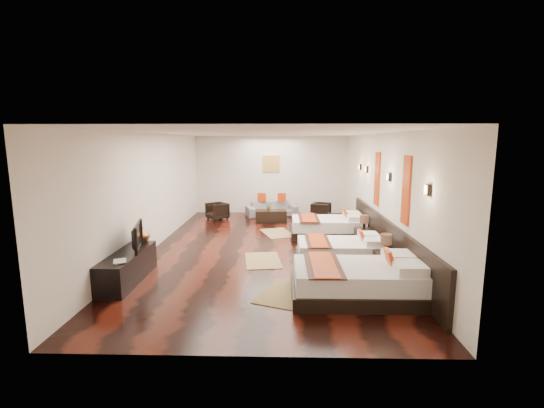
{
  "coord_description": "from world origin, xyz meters",
  "views": [
    {
      "loc": [
        0.39,
        -9.02,
        2.61
      ],
      "look_at": [
        0.15,
        0.07,
        1.1
      ],
      "focal_mm": 25.04,
      "sensor_mm": 36.0,
      "label": 1
    }
  ],
  "objects_px": {
    "tv": "(133,236)",
    "table_plant": "(269,207)",
    "nightstand_a": "(385,260)",
    "book": "(113,262)",
    "bed_mid": "(342,251)",
    "coffee_table": "(271,216)",
    "armchair_left": "(217,211)",
    "bed_near": "(359,281)",
    "nightstand_b": "(364,235)",
    "armchair_right": "(321,211)",
    "sofa": "(272,209)",
    "tv_console": "(128,267)",
    "bed_far": "(329,227)",
    "figurine": "(142,234)"
  },
  "relations": [
    {
      "from": "bed_mid",
      "to": "tv_console",
      "type": "xyz_separation_m",
      "value": [
        -4.19,
        -1.23,
        0.03
      ]
    },
    {
      "from": "bed_near",
      "to": "coffee_table",
      "type": "distance_m",
      "value": 6.17
    },
    {
      "from": "bed_far",
      "to": "tv_console",
      "type": "xyz_separation_m",
      "value": [
        -4.2,
        -3.53,
        0.01
      ]
    },
    {
      "from": "nightstand_a",
      "to": "book",
      "type": "xyz_separation_m",
      "value": [
        -4.95,
        -1.09,
        0.28
      ]
    },
    {
      "from": "sofa",
      "to": "bed_near",
      "type": "bearing_deg",
      "value": -95.35
    },
    {
      "from": "bed_far",
      "to": "figurine",
      "type": "xyz_separation_m",
      "value": [
        -4.2,
        -2.71,
        0.44
      ]
    },
    {
      "from": "book",
      "to": "table_plant",
      "type": "relative_size",
      "value": 1.18
    },
    {
      "from": "bed_far",
      "to": "nightstand_a",
      "type": "xyz_separation_m",
      "value": [
        0.75,
        -3.02,
        0.02
      ]
    },
    {
      "from": "nightstand_a",
      "to": "bed_far",
      "type": "bearing_deg",
      "value": 103.95
    },
    {
      "from": "coffee_table",
      "to": "book",
      "type": "bearing_deg",
      "value": -113.32
    },
    {
      "from": "nightstand_a",
      "to": "tv",
      "type": "xyz_separation_m",
      "value": [
        -4.89,
        -0.28,
        0.52
      ]
    },
    {
      "from": "bed_far",
      "to": "table_plant",
      "type": "height_order",
      "value": "bed_far"
    },
    {
      "from": "bed_mid",
      "to": "bed_near",
      "type": "bearing_deg",
      "value": -89.88
    },
    {
      "from": "bed_far",
      "to": "sofa",
      "type": "bearing_deg",
      "value": 120.25
    },
    {
      "from": "tv",
      "to": "coffee_table",
      "type": "bearing_deg",
      "value": -39.87
    },
    {
      "from": "figurine",
      "to": "armchair_right",
      "type": "relative_size",
      "value": 0.5
    },
    {
      "from": "armchair_left",
      "to": "coffee_table",
      "type": "xyz_separation_m",
      "value": [
        1.82,
        -0.42,
        -0.09
      ]
    },
    {
      "from": "bed_far",
      "to": "figurine",
      "type": "distance_m",
      "value": 5.01
    },
    {
      "from": "armchair_right",
      "to": "table_plant",
      "type": "relative_size",
      "value": 2.58
    },
    {
      "from": "armchair_right",
      "to": "figurine",
      "type": "bearing_deg",
      "value": 158.74
    },
    {
      "from": "sofa",
      "to": "coffee_table",
      "type": "bearing_deg",
      "value": -108.68
    },
    {
      "from": "bed_mid",
      "to": "bed_far",
      "type": "height_order",
      "value": "bed_far"
    },
    {
      "from": "bed_near",
      "to": "nightstand_b",
      "type": "xyz_separation_m",
      "value": [
        0.75,
        3.15,
        -0.01
      ]
    },
    {
      "from": "bed_near",
      "to": "sofa",
      "type": "relative_size",
      "value": 1.25
    },
    {
      "from": "bed_mid",
      "to": "tv_console",
      "type": "relative_size",
      "value": 1.06
    },
    {
      "from": "bed_far",
      "to": "armchair_right",
      "type": "bearing_deg",
      "value": 89.24
    },
    {
      "from": "table_plant",
      "to": "bed_far",
      "type": "bearing_deg",
      "value": -45.95
    },
    {
      "from": "tv",
      "to": "table_plant",
      "type": "distance_m",
      "value": 5.63
    },
    {
      "from": "tv_console",
      "to": "coffee_table",
      "type": "distance_m",
      "value": 5.89
    },
    {
      "from": "coffee_table",
      "to": "armchair_right",
      "type": "bearing_deg",
      "value": 19.06
    },
    {
      "from": "coffee_table",
      "to": "table_plant",
      "type": "relative_size",
      "value": 4.21
    },
    {
      "from": "tv",
      "to": "sofa",
      "type": "distance_m",
      "value": 6.64
    },
    {
      "from": "armchair_right",
      "to": "nightstand_a",
      "type": "bearing_deg",
      "value": -153.89
    },
    {
      "from": "figurine",
      "to": "book",
      "type": "bearing_deg",
      "value": -90.0
    },
    {
      "from": "bed_far",
      "to": "tv",
      "type": "distance_m",
      "value": 5.32
    },
    {
      "from": "nightstand_b",
      "to": "coffee_table",
      "type": "bearing_deg",
      "value": 130.71
    },
    {
      "from": "bed_mid",
      "to": "armchair_left",
      "type": "distance_m",
      "value": 5.7
    },
    {
      "from": "tv",
      "to": "figurine",
      "type": "height_order",
      "value": "tv"
    },
    {
      "from": "bed_far",
      "to": "sofa",
      "type": "distance_m",
      "value": 3.28
    },
    {
      "from": "table_plant",
      "to": "nightstand_a",
      "type": "bearing_deg",
      "value": -62.73
    },
    {
      "from": "bed_near",
      "to": "sofa",
      "type": "xyz_separation_m",
      "value": [
        -1.66,
        6.99,
        -0.03
      ]
    },
    {
      "from": "bed_near",
      "to": "book",
      "type": "height_order",
      "value": "bed_near"
    },
    {
      "from": "bed_mid",
      "to": "coffee_table",
      "type": "relative_size",
      "value": 1.9
    },
    {
      "from": "bed_mid",
      "to": "armchair_left",
      "type": "relative_size",
      "value": 3.04
    },
    {
      "from": "bed_mid",
      "to": "table_plant",
      "type": "relative_size",
      "value": 8.01
    },
    {
      "from": "bed_near",
      "to": "nightstand_b",
      "type": "relative_size",
      "value": 2.77
    },
    {
      "from": "sofa",
      "to": "armchair_left",
      "type": "relative_size",
      "value": 2.82
    },
    {
      "from": "table_plant",
      "to": "sofa",
      "type": "bearing_deg",
      "value": 86.24
    },
    {
      "from": "sofa",
      "to": "armchair_right",
      "type": "distance_m",
      "value": 1.75
    },
    {
      "from": "figurine",
      "to": "table_plant",
      "type": "bearing_deg",
      "value": 61.17
    }
  ]
}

